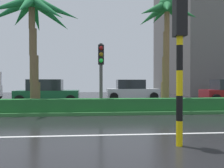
% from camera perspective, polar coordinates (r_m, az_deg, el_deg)
% --- Properties ---
extents(palm_tree_centre, '(4.96, 4.80, 6.12)m').
position_cam_1_polar(palm_tree_centre, '(13.77, -18.08, 14.82)').
color(palm_tree_centre, brown).
rests_on(palm_tree_centre, median_strip).
extents(palm_tree_centre_right, '(3.60, 3.63, 6.15)m').
position_cam_1_polar(palm_tree_centre_right, '(14.31, 12.74, 14.76)').
color(palm_tree_centre_right, brown).
rests_on(palm_tree_centre_right, median_strip).
extents(traffic_signal_median_right, '(0.28, 0.43, 3.30)m').
position_cam_1_polar(traffic_signal_median_right, '(12.01, -2.59, 4.60)').
color(traffic_signal_median_right, '#4C4C47').
rests_on(traffic_signal_median_right, median_strip).
extents(traffic_signal_foreground, '(0.28, 0.43, 3.74)m').
position_cam_1_polar(traffic_signal_foreground, '(6.33, 15.50, 9.46)').
color(traffic_signal_foreground, yellow).
rests_on(traffic_signal_foreground, ground_plane).
extents(car_in_traffic_second, '(4.30, 2.02, 1.72)m').
position_cam_1_polar(car_in_traffic_second, '(17.51, -15.00, -1.88)').
color(car_in_traffic_second, '#195133').
rests_on(car_in_traffic_second, ground_plane).
extents(car_in_traffic_third, '(4.30, 2.02, 1.72)m').
position_cam_1_polar(car_in_traffic_third, '(20.70, 4.63, -1.46)').
color(car_in_traffic_third, silver).
rests_on(car_in_traffic_third, ground_plane).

